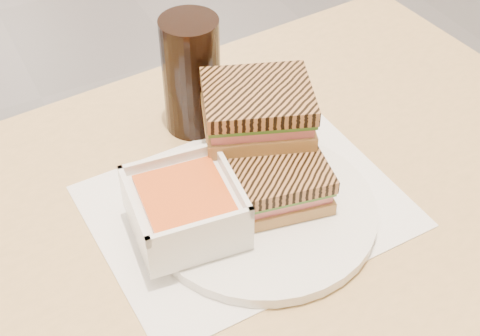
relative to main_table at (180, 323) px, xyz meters
name	(u,v)px	position (x,y,z in m)	size (l,w,h in m)	color
main_table	(180,323)	(0.00, 0.00, 0.00)	(1.25, 0.79, 0.75)	tan
tray_liner	(247,206)	(0.11, 0.04, 0.11)	(0.37, 0.29, 0.00)	white
plate	(262,210)	(0.12, 0.02, 0.12)	(0.27, 0.27, 0.01)	white
soup_bowl	(185,209)	(0.03, 0.03, 0.16)	(0.13, 0.13, 0.06)	white
panini_lower	(277,181)	(0.14, 0.02, 0.16)	(0.13, 0.11, 0.05)	#B3824A
panini_upper	(257,109)	(0.16, 0.10, 0.21)	(0.16, 0.14, 0.06)	#B3824A
cola_glass	(191,75)	(0.12, 0.21, 0.19)	(0.08, 0.08, 0.16)	black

